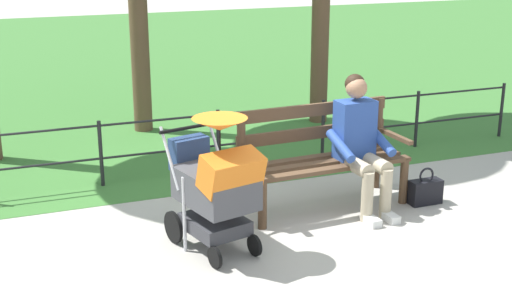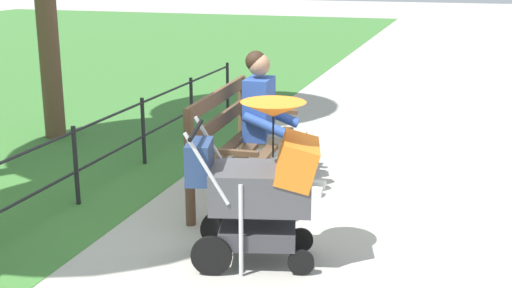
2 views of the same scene
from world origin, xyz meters
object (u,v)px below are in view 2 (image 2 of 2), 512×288
object	(u,v)px
person_on_bench	(271,117)
stroller	(262,182)
park_bench	(237,139)
handbag	(303,157)

from	to	relation	value
person_on_bench	stroller	distance (m)	1.59
park_bench	person_on_bench	distance (m)	0.40
park_bench	person_on_bench	xyz separation A→B (m)	(-0.30, 0.22, 0.15)
park_bench	handbag	distance (m)	1.10
park_bench	stroller	world-z (taller)	stroller
stroller	person_on_bench	bearing A→B (deg)	-165.63
person_on_bench	handbag	size ratio (longest dim) A/B	3.45
park_bench	stroller	xyz separation A→B (m)	(1.24, 0.62, 0.07)
stroller	handbag	xyz separation A→B (m)	(-2.20, -0.25, -0.47)
stroller	handbag	bearing A→B (deg)	-173.62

